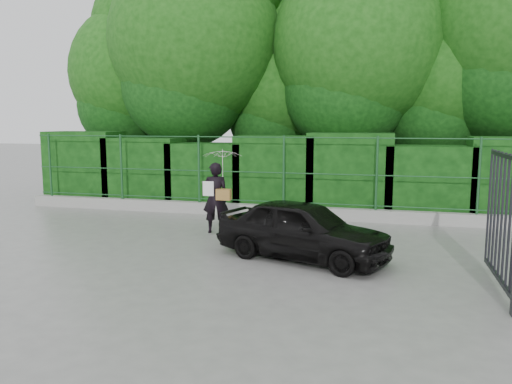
# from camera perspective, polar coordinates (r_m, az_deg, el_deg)

# --- Properties ---
(ground) EXTENTS (80.00, 80.00, 0.00)m
(ground) POSITION_cam_1_polar(r_m,az_deg,el_deg) (8.75, -5.54, -8.18)
(ground) COLOR gray
(kerb) EXTENTS (14.00, 0.25, 0.30)m
(kerb) POSITION_cam_1_polar(r_m,az_deg,el_deg) (12.92, 1.41, -2.18)
(kerb) COLOR #9E9E99
(kerb) RESTS_ON ground
(fence) EXTENTS (14.13, 0.06, 1.80)m
(fence) POSITION_cam_1_polar(r_m,az_deg,el_deg) (12.73, 2.40, 2.44)
(fence) COLOR #1B4C24
(fence) RESTS_ON kerb
(hedge) EXTENTS (14.20, 1.20, 2.15)m
(hedge) POSITION_cam_1_polar(r_m,az_deg,el_deg) (13.77, 2.29, 2.07)
(hedge) COLOR black
(hedge) RESTS_ON ground
(trees) EXTENTS (17.10, 6.15, 8.08)m
(trees) POSITION_cam_1_polar(r_m,az_deg,el_deg) (15.86, 8.49, 15.84)
(trees) COLOR black
(trees) RESTS_ON ground
(woman) EXTENTS (0.90, 0.85, 1.85)m
(woman) POSITION_cam_1_polar(r_m,az_deg,el_deg) (10.95, -4.17, 1.52)
(woman) COLOR black
(woman) RESTS_ON ground
(car) EXTENTS (3.40, 2.24, 1.08)m
(car) POSITION_cam_1_polar(r_m,az_deg,el_deg) (8.92, 5.36, -4.30)
(car) COLOR black
(car) RESTS_ON ground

